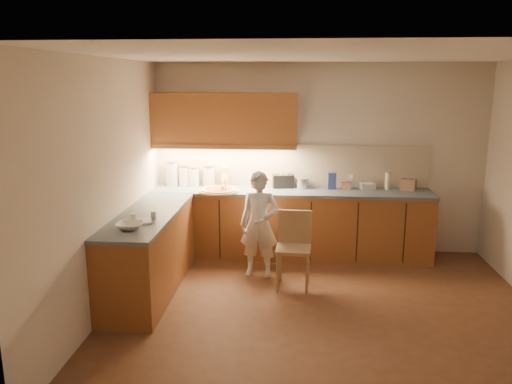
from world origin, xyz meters
TOP-DOWN VIEW (x-y plane):
  - room at (0.00, 0.00)m, footprint 4.54×4.50m
  - l_counter at (-0.92, 1.25)m, footprint 3.77×2.62m
  - backsplash at (-0.38, 1.99)m, footprint 3.75×0.02m
  - upper_cabinets at (-1.27, 1.82)m, footprint 1.95×0.36m
  - pizza_on_board at (-1.32, 1.52)m, footprint 0.53×0.53m
  - child at (-0.74, 0.96)m, footprint 0.50×0.35m
  - wooden_chair at (-0.31, 0.70)m, footprint 0.42×0.42m
  - mixing_bowl at (-1.95, -0.20)m, footprint 0.27×0.27m
  - canister_a at (-2.03, 1.85)m, footprint 0.18×0.18m
  - canister_b at (-1.86, 1.88)m, footprint 0.17×0.17m
  - canister_c at (-1.72, 1.86)m, footprint 0.15×0.15m
  - canister_d at (-1.51, 1.90)m, footprint 0.18×0.18m
  - oil_jug at (-1.29, 1.88)m, footprint 0.12×0.10m
  - toaster at (-0.48, 1.85)m, footprint 0.31×0.20m
  - steel_pot at (-0.22, 1.84)m, footprint 0.19×0.19m
  - blue_box at (0.18, 1.82)m, footprint 0.12×0.09m
  - card_box_a at (0.38, 1.84)m, footprint 0.14×0.12m
  - white_bottle at (0.44, 1.88)m, footprint 0.08×0.08m
  - flat_pack at (0.66, 1.87)m, footprint 0.23×0.18m
  - tall_jar at (0.93, 1.84)m, footprint 0.08×0.08m
  - card_box_b at (1.21, 1.85)m, footprint 0.23×0.21m
  - dough_cloth at (-1.94, 0.03)m, footprint 0.33×0.30m
  - spice_jar_a at (-2.01, 0.08)m, footprint 0.07×0.07m
  - spice_jar_b at (-1.82, 0.18)m, footprint 0.07×0.07m

SIDE VIEW (x-z plane):
  - l_counter at x=-0.92m, z-range 0.00..0.92m
  - wooden_chair at x=-0.31m, z-range 0.07..0.95m
  - child at x=-0.74m, z-range 0.00..1.30m
  - dough_cloth at x=-1.94m, z-range 0.92..0.94m
  - pizza_on_board at x=-1.32m, z-range 0.84..1.05m
  - mixing_bowl at x=-1.95m, z-range 0.92..0.98m
  - spice_jar_b at x=-1.82m, z-range 0.92..1.00m
  - flat_pack at x=0.66m, z-range 0.92..1.00m
  - spice_jar_a at x=-2.01m, z-range 0.92..1.00m
  - card_box_a at x=0.38m, z-range 0.92..1.01m
  - steel_pot at x=-0.22m, z-range 0.92..1.06m
  - card_box_b at x=1.21m, z-range 0.92..1.07m
  - toaster at x=-0.48m, z-range 0.92..1.11m
  - white_bottle at x=0.44m, z-range 0.92..1.11m
  - blue_box at x=0.18m, z-range 0.92..1.14m
  - tall_jar at x=0.93m, z-range 0.92..1.16m
  - canister_c at x=-1.72m, z-range 0.92..1.20m
  - oil_jug at x=-1.29m, z-range 0.91..1.22m
  - canister_d at x=-1.51m, z-range 0.92..1.21m
  - canister_b at x=-1.86m, z-range 0.92..1.22m
  - canister_a at x=-2.03m, z-range 0.92..1.27m
  - backsplash at x=-0.38m, z-range 0.92..1.50m
  - room at x=0.00m, z-range 0.37..2.99m
  - upper_cabinets at x=-1.27m, z-range 1.48..2.21m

